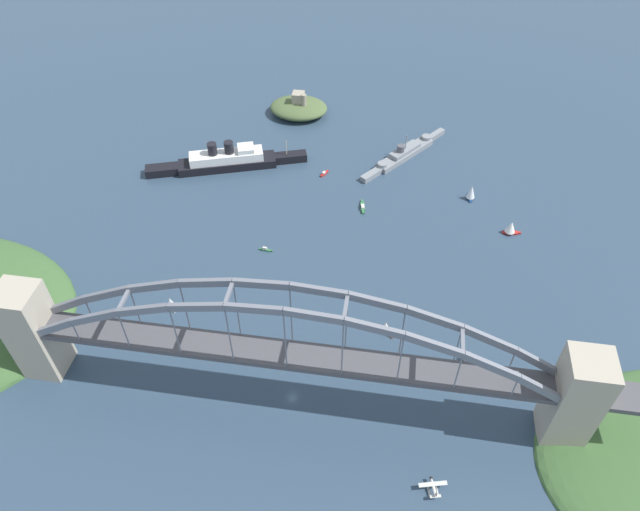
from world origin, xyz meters
TOP-DOWN VIEW (x-y plane):
  - ground_plane at (0.00, 0.00)m, footprint 1400.00×1400.00m
  - harbor_arch_bridge at (-0.00, 0.00)m, footprint 285.79×16.91m
  - ocean_liner at (-71.24, 157.47)m, footprint 98.06×39.42m
  - naval_cruiser at (38.66, 185.41)m, footprint 51.43×65.37m
  - fort_island_mid_harbor at (-37.45, 226.58)m, footprint 40.24×31.94m
  - seaplane_taxiing_near_bridge at (60.40, -32.08)m, footprint 11.10×8.47m
  - small_boat_0 at (17.47, 130.50)m, footprint 3.45×12.13m
  - small_boat_1 at (79.65, 148.29)m, footprint 5.37×9.15m
  - small_boat_2 at (75.18, 30.44)m, footprint 5.22×8.01m
  - small_boat_3 at (-9.42, 159.27)m, footprint 4.46×7.13m
  - small_boat_4 at (37.01, 41.41)m, footprint 7.40×7.17m
  - small_boat_5 at (-30.91, 87.04)m, footprint 7.49×1.79m
  - small_boat_6 at (100.59, 120.95)m, footprint 10.31×6.21m
  - small_boat_7 at (-68.11, 40.91)m, footprint 5.74×6.30m

SIDE VIEW (x-z plane):
  - ground_plane at x=0.00m, z-range 0.00..0.00m
  - small_boat_3 at x=-9.42m, z-range -0.29..1.85m
  - small_boat_5 at x=-30.91m, z-range -0.34..1.92m
  - small_boat_0 at x=17.47m, z-range -0.30..1.97m
  - seaplane_taxiing_near_bridge at x=60.40m, z-range -0.37..4.50m
  - naval_cruiser at x=38.66m, z-range -5.40..10.84m
  - small_boat_7 at x=-68.11m, z-range -0.22..7.23m
  - small_boat_4 at x=37.01m, z-range -0.25..7.60m
  - small_boat_2 at x=75.18m, z-range -0.29..7.85m
  - small_boat_6 at x=100.59m, z-range -0.35..9.16m
  - small_boat_1 at x=79.65m, z-range -0.41..10.49m
  - ocean_liner at x=-71.24m, z-range -3.98..14.47m
  - fort_island_mid_harbor at x=-37.45m, z-range -3.44..14.05m
  - harbor_arch_bridge at x=0.00m, z-range -5.20..60.85m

